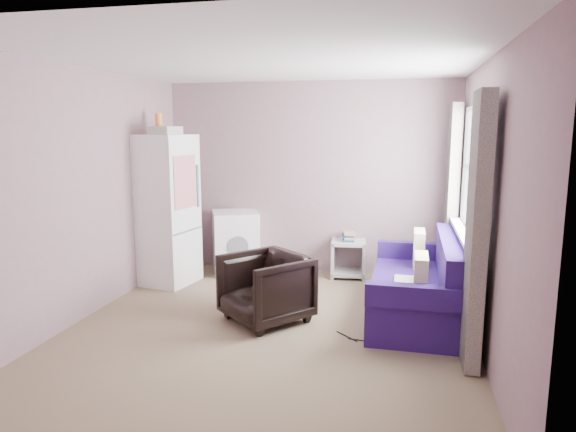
# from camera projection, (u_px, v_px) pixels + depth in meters

# --- Properties ---
(room) EXTENTS (3.84, 4.24, 2.54)m
(room) POSITION_uv_depth(u_px,v_px,m) (271.00, 200.00, 4.73)
(room) COLOR #837056
(room) RESTS_ON ground
(armchair) EXTENTS (1.00, 0.99, 0.75)m
(armchair) POSITION_uv_depth(u_px,v_px,m) (266.00, 285.00, 5.07)
(armchair) COLOR black
(armchair) RESTS_ON ground
(fridge) EXTENTS (0.74, 0.73, 2.08)m
(fridge) POSITION_uv_depth(u_px,v_px,m) (166.00, 209.00, 6.26)
(fridge) COLOR white
(fridge) RESTS_ON ground
(washing_machine) EXTENTS (0.76, 0.76, 0.82)m
(washing_machine) POSITION_uv_depth(u_px,v_px,m) (236.00, 241.00, 6.81)
(washing_machine) COLOR white
(washing_machine) RESTS_ON ground
(side_table) EXTENTS (0.47, 0.47, 0.59)m
(side_table) POSITION_uv_depth(u_px,v_px,m) (348.00, 256.00, 6.62)
(side_table) COLOR #B2B1AD
(side_table) RESTS_ON ground
(sofa) EXTENTS (0.86, 1.86, 0.83)m
(sofa) POSITION_uv_depth(u_px,v_px,m) (419.00, 288.00, 5.20)
(sofa) COLOR navy
(sofa) RESTS_ON ground
(window_dressing) EXTENTS (0.17, 2.62, 2.18)m
(window_dressing) POSITION_uv_depth(u_px,v_px,m) (462.00, 210.00, 5.04)
(window_dressing) COLOR white
(window_dressing) RESTS_ON ground
(floor_cables) EXTENTS (0.40, 0.20, 0.01)m
(floor_cables) POSITION_uv_depth(u_px,v_px,m) (355.00, 338.00, 4.69)
(floor_cables) COLOR black
(floor_cables) RESTS_ON ground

